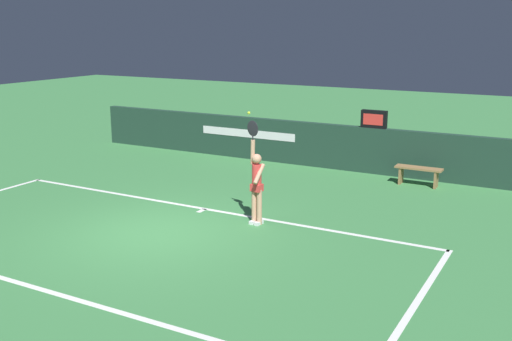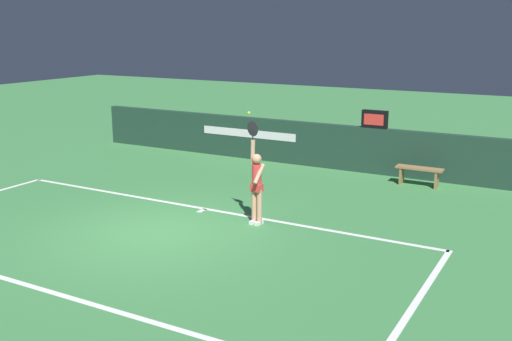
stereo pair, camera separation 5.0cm
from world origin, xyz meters
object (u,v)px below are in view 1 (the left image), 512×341
courtside_bench_near (419,172)px  tennis_ball (249,113)px  speed_display (374,119)px  tennis_player (256,182)px

courtside_bench_near → tennis_ball: bearing=-116.0°
speed_display → tennis_player: 5.79m
speed_display → tennis_ball: 5.92m
courtside_bench_near → speed_display: bearing=153.5°
tennis_ball → courtside_bench_near: size_ratio=0.05×
tennis_ball → speed_display: bearing=81.3°
tennis_player → courtside_bench_near: size_ratio=1.84×
tennis_player → courtside_bench_near: bearing=64.8°
speed_display → tennis_ball: tennis_ball is taller
tennis_ball → courtside_bench_near: 5.95m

